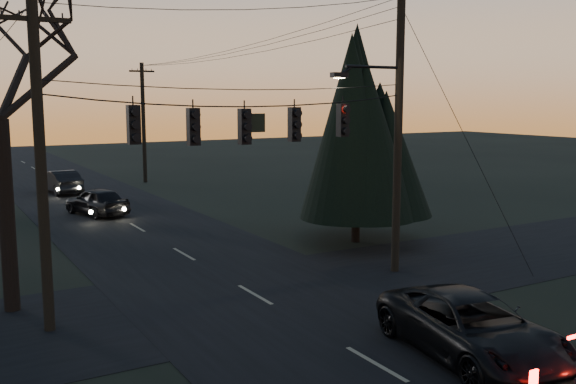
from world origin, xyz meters
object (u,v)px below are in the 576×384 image
utility_pole_far_r (145,182)px  sedan_oncoming_a (97,202)px  evergreen_right (357,123)px  suv_near (472,328)px  utility_pole_right (395,271)px  utility_pole_left (50,330)px  sedan_oncoming_b (61,182)px

utility_pole_far_r → sedan_oncoming_a: 13.35m
evergreen_right → suv_near: bearing=-113.6°
suv_near → utility_pole_right: bearing=72.4°
evergreen_right → utility_pole_left: bearing=-161.0°
evergreen_right → suv_near: size_ratio=1.67×
sedan_oncoming_a → sedan_oncoming_b: sedan_oncoming_b is taller
sedan_oncoming_a → utility_pole_left: bearing=55.8°
utility_pole_right → evergreen_right: bearing=70.6°
utility_pole_far_r → suv_near: (-3.36, -34.82, 0.73)m
utility_pole_right → evergreen_right: 6.90m
evergreen_right → sedan_oncoming_a: size_ratio=2.09×
utility_pole_left → suv_near: bearing=-40.0°
evergreen_right → sedan_oncoming_a: 14.78m
utility_pole_left → utility_pole_far_r: size_ratio=1.00×
sedan_oncoming_a → sedan_oncoming_b: (-0.04, 9.03, 0.01)m
utility_pole_right → sedan_oncoming_a: 17.45m
utility_pole_right → utility_pole_far_r: utility_pole_right is taller
utility_pole_right → suv_near: utility_pole_right is taller
utility_pole_left → evergreen_right: evergreen_right is taller
evergreen_right → sedan_oncoming_b: 22.65m
evergreen_right → suv_near: (-4.95, -11.32, -4.26)m
utility_pole_left → utility_pole_far_r: same height
utility_pole_far_r → suv_near: utility_pole_far_r is taller
suv_near → sedan_oncoming_a: suv_near is taller
suv_near → sedan_oncoming_b: 32.25m
utility_pole_left → suv_near: utility_pole_left is taller
utility_pole_left → evergreen_right: (13.08, 4.50, 4.99)m
evergreen_right → utility_pole_right: bearing=-109.4°
sedan_oncoming_b → suv_near: bearing=89.6°
utility_pole_left → sedan_oncoming_b: (5.16, 25.29, 0.73)m
utility_pole_left → sedan_oncoming_a: 17.08m
utility_pole_right → sedan_oncoming_a: utility_pole_right is taller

